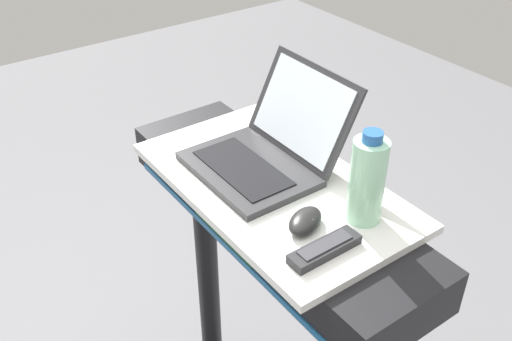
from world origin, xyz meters
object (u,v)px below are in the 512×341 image
Objects in this scene: laptop at (266,149)px; computer_mouse at (305,221)px; tv_remote at (325,249)px; water_bottle at (367,180)px.

laptop is 0.25m from computer_mouse.
laptop is 0.34m from tv_remote.
laptop is at bearing 137.21° from computer_mouse.
computer_mouse is 0.15m from water_bottle.
tv_remote is at bearing -18.43° from laptop.
computer_mouse is (0.24, -0.07, -0.03)m from laptop.
laptop reaches higher than computer_mouse.
water_bottle is 1.32× the size of tv_remote.
laptop reaches higher than water_bottle.
laptop is 1.53× the size of water_bottle.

